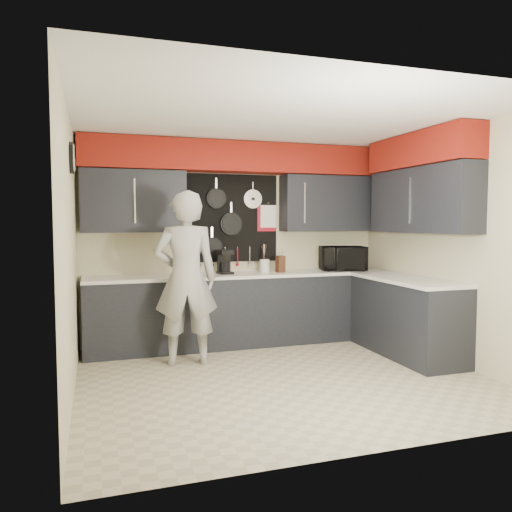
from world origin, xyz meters
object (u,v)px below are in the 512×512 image
object	(u,v)px
knife_block	(280,264)
utensil_crock	(264,266)
microwave	(343,258)
coffee_maker	(225,261)
person	(186,278)

from	to	relation	value
knife_block	utensil_crock	xyz separation A→B (m)	(-0.18, 0.10, -0.02)
microwave	utensil_crock	bearing A→B (deg)	-172.12
knife_block	coffee_maker	distance (m)	0.74
microwave	coffee_maker	distance (m)	1.64
person	coffee_maker	bearing A→B (deg)	-125.40
microwave	utensil_crock	xyz separation A→B (m)	(-1.09, 0.10, -0.08)
person	microwave	bearing A→B (deg)	-157.41
coffee_maker	utensil_crock	bearing A→B (deg)	-3.25
utensil_crock	person	world-z (taller)	person
knife_block	utensil_crock	bearing A→B (deg)	142.16
knife_block	utensil_crock	distance (m)	0.21
coffee_maker	person	distance (m)	0.92
person	knife_block	bearing A→B (deg)	-148.21
microwave	utensil_crock	size ratio (longest dim) A/B	3.50
knife_block	coffee_maker	size ratio (longest dim) A/B	0.72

